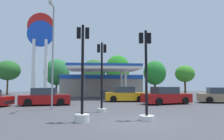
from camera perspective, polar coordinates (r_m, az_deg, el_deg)
The scene contains 17 objects.
ground_plane at distance 10.71m, azimuth 6.67°, elevation -14.25°, with size 90.00×90.00×0.00m, color #47474C.
gas_station at distance 33.76m, azimuth -3.07°, elevation -3.88°, with size 12.96×14.04×4.45m.
station_pole_sign at distance 30.81m, azimuth -19.61°, elevation 7.05°, with size 3.79×0.56×12.20m.
car_0 at distance 19.50m, azimuth -18.27°, elevation -7.33°, with size 4.58×2.37×1.58m.
car_1 at distance 20.21m, azimuth 15.05°, elevation -7.19°, with size 4.93×2.97×1.65m.
car_2 at distance 22.49m, azimuth 3.87°, elevation -7.00°, with size 4.69×2.33×1.64m.
car_3 at distance 23.61m, azimuth 28.42°, elevation -6.45°, with size 4.73×2.97×1.58m.
traffic_signal_0 at distance 10.97m, azimuth 9.64°, elevation -4.97°, with size 0.80×0.80×4.82m.
traffic_signal_1 at distance 13.93m, azimuth -2.94°, elevation -3.38°, with size 0.65×0.68×4.80m.
traffic_signal_2 at distance 10.39m, azimuth -8.41°, elevation -5.93°, with size 0.76×0.76×4.97m.
tree_0 at distance 40.82m, azimuth -27.37°, elevation -0.11°, with size 4.31×4.31×6.17m.
tree_1 at distance 39.50m, azimuth -15.38°, elevation -0.57°, with size 4.74×4.74×6.67m.
tree_2 at distance 37.62m, azimuth -5.27°, elevation -0.38°, with size 4.39×4.39×6.50m.
tree_3 at distance 37.61m, azimuth 1.61°, elevation 0.41°, with size 4.56×4.56×7.31m.
tree_4 at distance 38.86m, azimuth 12.00°, elevation -0.82°, with size 4.21×4.21×6.31m.
tree_5 at distance 42.04m, azimuth 19.91°, elevation -1.02°, with size 3.72×3.72×5.61m.
corner_streetlamp at distance 15.86m, azimuth -16.50°, elevation 6.12°, with size 0.24×1.48×7.87m.
Camera 1 is at (-2.23, -10.30, 1.90)m, focal length 32.31 mm.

